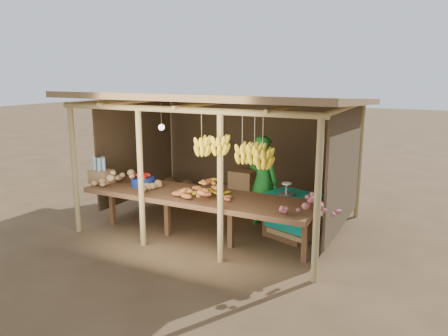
% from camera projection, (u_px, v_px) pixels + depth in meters
% --- Properties ---
extents(ground, '(60.00, 60.00, 0.00)m').
position_uv_depth(ground, '(224.00, 224.00, 8.05)').
color(ground, brown).
rests_on(ground, ground).
extents(stall_structure, '(4.70, 3.50, 2.43)m').
position_uv_depth(stall_structure, '(229.00, 119.00, 7.64)').
color(stall_structure, tan).
rests_on(stall_structure, ground).
extents(counter, '(3.90, 1.05, 0.80)m').
position_uv_depth(counter, '(198.00, 198.00, 7.06)').
color(counter, brown).
rests_on(counter, ground).
extents(potato_heap, '(1.18, 0.80, 0.37)m').
position_uv_depth(potato_heap, '(123.00, 177.00, 7.39)').
color(potato_heap, '#A38054').
rests_on(potato_heap, counter).
extents(sweet_potato_heap, '(1.00, 0.75, 0.35)m').
position_uv_depth(sweet_potato_heap, '(200.00, 189.00, 6.71)').
color(sweet_potato_heap, '#B7622F').
rests_on(sweet_potato_heap, counter).
extents(onion_heap, '(0.92, 0.56, 0.36)m').
position_uv_depth(onion_heap, '(308.00, 203.00, 5.94)').
color(onion_heap, '#A24F51').
rests_on(onion_heap, counter).
extents(banana_pile, '(0.57, 0.40, 0.34)m').
position_uv_depth(banana_pile, '(209.00, 184.00, 7.02)').
color(banana_pile, yellow).
rests_on(banana_pile, counter).
extents(tomato_basin, '(0.41, 0.41, 0.21)m').
position_uv_depth(tomato_basin, '(143.00, 181.00, 7.58)').
color(tomato_basin, navy).
rests_on(tomato_basin, counter).
extents(bottle_box, '(0.39, 0.32, 0.47)m').
position_uv_depth(bottle_box, '(101.00, 173.00, 7.74)').
color(bottle_box, olive).
rests_on(bottle_box, counter).
extents(vendor, '(0.68, 0.53, 1.66)m').
position_uv_depth(vendor, '(263.00, 181.00, 7.78)').
color(vendor, '#1A7724').
rests_on(vendor, ground).
extents(tarp_crate, '(0.99, 0.92, 0.97)m').
position_uv_depth(tarp_crate, '(291.00, 214.00, 7.32)').
color(tarp_crate, brown).
rests_on(tarp_crate, ground).
extents(carton_stack, '(1.03, 0.40, 0.78)m').
position_uv_depth(carton_stack, '(235.00, 191.00, 8.95)').
color(carton_stack, olive).
rests_on(carton_stack, ground).
extents(burlap_sacks, '(0.91, 0.48, 0.64)m').
position_uv_depth(burlap_sacks, '(178.00, 190.00, 9.29)').
color(burlap_sacks, '#4B3822').
rests_on(burlap_sacks, ground).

